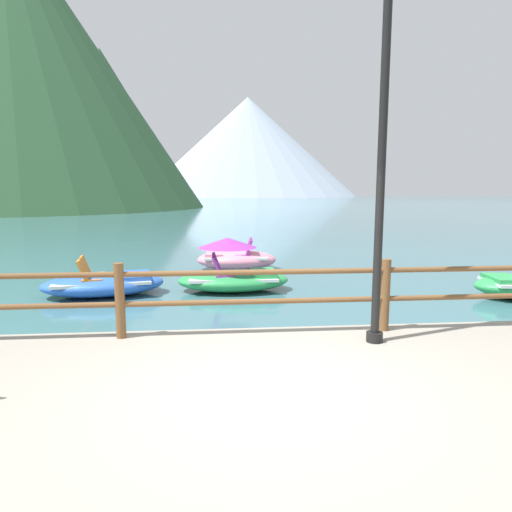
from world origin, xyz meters
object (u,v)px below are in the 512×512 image
at_px(lamp_post, 383,125).
at_px(pedal_boat_4, 233,273).
at_px(pedal_boat_2, 104,283).
at_px(pedal_boat_3, 236,259).

distance_m(lamp_post, pedal_boat_4, 5.59).
bearing_deg(pedal_boat_2, lamp_post, -46.21).
xyz_separation_m(lamp_post, pedal_boat_4, (-1.55, 4.71, -2.58)).
bearing_deg(pedal_boat_3, pedal_boat_4, -94.12).
relative_size(pedal_boat_2, pedal_boat_4, 1.10).
bearing_deg(lamp_post, pedal_boat_3, 100.41).
bearing_deg(lamp_post, pedal_boat_2, 133.79).
distance_m(pedal_boat_2, pedal_boat_4, 2.77).
distance_m(pedal_boat_3, pedal_boat_4, 2.69).
height_order(pedal_boat_3, pedal_boat_4, pedal_boat_4).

